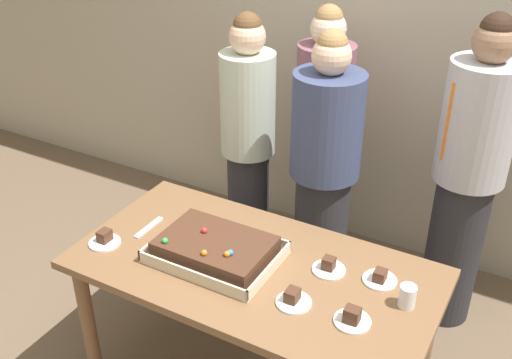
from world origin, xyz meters
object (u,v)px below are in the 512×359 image
object	(u,v)px
party_table	(254,283)
plated_slice_far_left	(329,267)
person_green_shirt_behind	(468,177)
person_far_right_suit	(322,141)
plated_slice_near_left	(380,278)
person_striped_tie_right	(324,180)
plated_slice_far_right	(352,318)
drink_cup_nearest	(407,296)
cake_server_utensil	(149,227)
person_serving_front	(248,148)
plated_slice_near_right	(293,299)
sheet_cake	(215,249)
plated_slice_center_front	(105,240)

from	to	relation	value
party_table	plated_slice_far_left	world-z (taller)	plated_slice_far_left
person_green_shirt_behind	person_far_right_suit	bearing A→B (deg)	-56.99
plated_slice_near_left	person_striped_tie_right	xyz separation A→B (m)	(-0.51, 0.56, 0.07)
plated_slice_far_right	drink_cup_nearest	bearing A→B (deg)	51.60
cake_server_utensil	person_far_right_suit	size ratio (longest dim) A/B	0.12
plated_slice_far_left	person_serving_front	distance (m)	1.08
person_serving_front	plated_slice_far_right	bearing A→B (deg)	26.07
plated_slice_near_right	drink_cup_nearest	size ratio (longest dim) A/B	1.50
sheet_cake	person_far_right_suit	distance (m)	1.17
plated_slice_far_right	drink_cup_nearest	world-z (taller)	drink_cup_nearest
plated_slice_far_right	person_striped_tie_right	bearing A→B (deg)	120.26
drink_cup_nearest	person_far_right_suit	distance (m)	1.36
sheet_cake	plated_slice_far_left	xyz separation A→B (m)	(0.49, 0.16, -0.03)
drink_cup_nearest	plated_slice_far_right	bearing A→B (deg)	-128.40
plated_slice_center_front	sheet_cake	bearing A→B (deg)	17.12
sheet_cake	plated_slice_center_front	world-z (taller)	sheet_cake
plated_slice_far_right	drink_cup_nearest	distance (m)	0.26
party_table	person_serving_front	size ratio (longest dim) A/B	0.99
plated_slice_far_right	person_striped_tie_right	distance (m)	0.99
plated_slice_center_front	person_striped_tie_right	bearing A→B (deg)	52.00
party_table	sheet_cake	size ratio (longest dim) A/B	2.90
sheet_cake	cake_server_utensil	bearing A→B (deg)	174.49
plated_slice_center_front	plated_slice_near_left	bearing A→B (deg)	16.42
cake_server_utensil	person_green_shirt_behind	world-z (taller)	person_green_shirt_behind
plated_slice_near_left	person_far_right_suit	size ratio (longest dim) A/B	0.09
plated_slice_near_right	plated_slice_far_left	distance (m)	0.27
plated_slice_far_right	plated_slice_center_front	world-z (taller)	plated_slice_far_right
party_table	person_serving_front	world-z (taller)	person_serving_front
cake_server_utensil	person_striped_tie_right	size ratio (longest dim) A/B	0.12
person_far_right_suit	plated_slice_far_right	bearing A→B (deg)	29.15
cake_server_utensil	person_serving_front	xyz separation A→B (m)	(0.09, 0.83, 0.10)
person_serving_front	party_table	bearing A→B (deg)	10.64
plated_slice_near_right	plated_slice_center_front	bearing A→B (deg)	-176.72
plated_slice_far_left	cake_server_utensil	size ratio (longest dim) A/B	0.75
plated_slice_far_right	plated_slice_near_right	bearing A→B (deg)	-177.97
plated_slice_near_left	drink_cup_nearest	size ratio (longest dim) A/B	1.50
plated_slice_far_right	plated_slice_near_left	bearing A→B (deg)	87.78
plated_slice_near_left	plated_slice_far_left	distance (m)	0.23
plated_slice_far_left	person_far_right_suit	size ratio (longest dim) A/B	0.09
plated_slice_near_right	plated_slice_center_front	world-z (taller)	plated_slice_center_front
person_serving_front	person_green_shirt_behind	xyz separation A→B (m)	(1.21, 0.20, 0.04)
person_green_shirt_behind	person_far_right_suit	distance (m)	0.87
sheet_cake	plated_slice_far_left	size ratio (longest dim) A/B	3.78
sheet_cake	plated_slice_far_right	xyz separation A→B (m)	(0.70, -0.10, -0.02)
person_striped_tie_right	person_far_right_suit	xyz separation A→B (m)	(-0.19, 0.40, 0.02)
plated_slice_center_front	person_serving_front	xyz separation A→B (m)	(0.19, 1.03, 0.08)
plated_slice_far_left	plated_slice_far_right	xyz separation A→B (m)	(0.21, -0.26, 0.00)
sheet_cake	cake_server_utensil	distance (m)	0.42
plated_slice_far_left	person_far_right_suit	distance (m)	1.11
sheet_cake	person_green_shirt_behind	distance (m)	1.39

